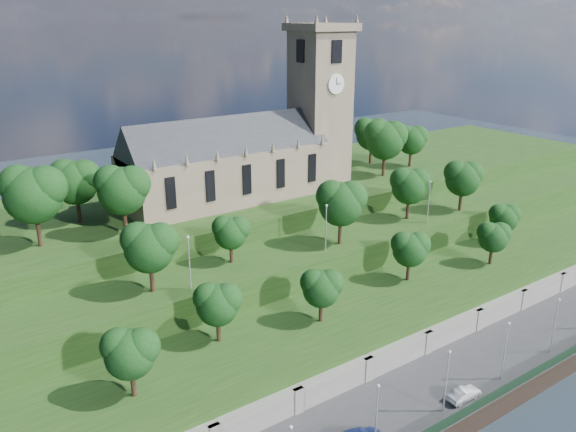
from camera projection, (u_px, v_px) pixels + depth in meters
ground at (472, 432)px, 60.29m from camera, size 320.00×320.00×0.00m
promenade at (430, 395)px, 64.62m from camera, size 160.00×12.00×2.00m
quay_wall at (473, 424)px, 59.88m from camera, size 160.00×0.50×2.20m
fence at (470, 409)px, 59.88m from camera, size 160.00×0.10×1.20m
retaining_wall at (394, 359)px, 68.75m from camera, size 160.00×2.10×5.00m
embankment_lower at (362, 327)px, 72.94m from camera, size 160.00×12.00×8.00m
embankment_upper at (312, 282)px, 80.82m from camera, size 160.00×10.00×12.00m
hilltop at (239, 230)px, 96.64m from camera, size 160.00×32.00×15.00m
church at (253, 148)px, 88.91m from camera, size 38.60×12.35×27.60m
trees_lower at (357, 269)px, 69.40m from camera, size 66.87×8.75×7.18m
trees_upper at (343, 202)px, 78.43m from camera, size 59.00×8.22×9.22m
trees_hilltop at (245, 159)px, 86.21m from camera, size 74.10×16.16×10.46m
lamp_posts_promenade at (447, 377)px, 59.02m from camera, size 60.36×0.36×7.59m
lamp_posts_upper at (326, 224)px, 75.15m from camera, size 40.36×0.36×6.72m
car_middle at (464, 394)px, 62.14m from camera, size 4.21×1.60×1.37m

